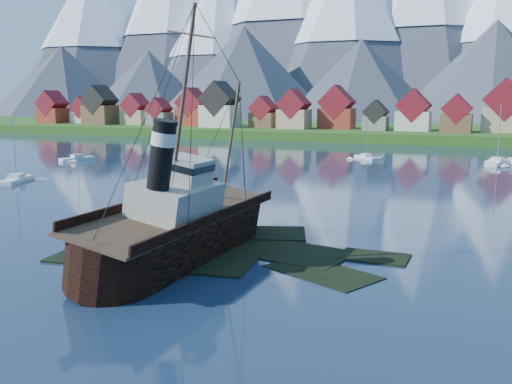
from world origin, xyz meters
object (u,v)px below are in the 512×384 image
at_px(sailboat_a, 17,181).
at_px(sailboat_b, 77,159).
at_px(sailboat_c, 366,158).
at_px(sailboat_d, 497,163).
at_px(tugboat_wreck, 185,223).

xyz_separation_m(sailboat_a, sailboat_b, (-13.08, 30.60, 0.02)).
height_order(sailboat_c, sailboat_d, sailboat_d).
xyz_separation_m(tugboat_wreck, sailboat_b, (-61.70, 58.54, -2.58)).
height_order(tugboat_wreck, sailboat_b, tugboat_wreck).
distance_m(tugboat_wreck, sailboat_b, 85.09).
bearing_deg(sailboat_d, sailboat_b, -147.24).
distance_m(sailboat_a, sailboat_b, 33.28).
height_order(sailboat_a, sailboat_c, sailboat_a).
bearing_deg(tugboat_wreck, sailboat_d, 73.92).
distance_m(tugboat_wreck, sailboat_c, 87.21).
bearing_deg(sailboat_c, sailboat_a, -171.83).
relative_size(tugboat_wreck, sailboat_c, 2.82).
bearing_deg(sailboat_c, tugboat_wreck, -132.29).
distance_m(sailboat_b, sailboat_d, 91.80).
relative_size(tugboat_wreck, sailboat_a, 2.51).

